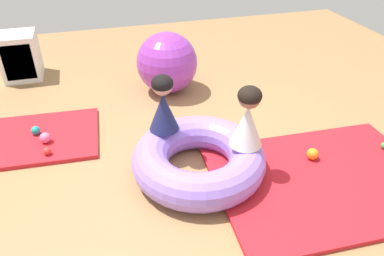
% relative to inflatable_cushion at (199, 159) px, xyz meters
% --- Properties ---
extents(ground_plane, '(8.00, 8.00, 0.00)m').
position_rel_inflatable_cushion_xyz_m(ground_plane, '(-0.13, 0.08, -0.15)').
color(ground_plane, '#9E7549').
extents(gym_mat_front, '(1.81, 1.37, 0.04)m').
position_rel_inflatable_cushion_xyz_m(gym_mat_front, '(0.95, -0.39, -0.13)').
color(gym_mat_front, red).
rests_on(gym_mat_front, ground).
extents(gym_mat_near_left, '(1.58, 0.95, 0.04)m').
position_rel_inflatable_cushion_xyz_m(gym_mat_near_left, '(-1.54, 0.90, -0.13)').
color(gym_mat_near_left, red).
rests_on(gym_mat_near_left, ground).
extents(inflatable_cushion, '(1.10, 1.10, 0.30)m').
position_rel_inflatable_cushion_xyz_m(inflatable_cushion, '(0.00, 0.00, 0.00)').
color(inflatable_cushion, '#9975EA').
rests_on(inflatable_cushion, ground).
extents(child_in_white, '(0.31, 0.31, 0.51)m').
position_rel_inflatable_cushion_xyz_m(child_in_white, '(0.36, -0.09, 0.40)').
color(child_in_white, white).
rests_on(child_in_white, inflatable_cushion).
extents(child_in_navy, '(0.36, 0.36, 0.49)m').
position_rel_inflatable_cushion_xyz_m(child_in_navy, '(-0.22, 0.30, 0.39)').
color(child_in_navy, navy).
rests_on(child_in_navy, inflatable_cushion).
extents(play_ball_pink, '(0.10, 0.10, 0.10)m').
position_rel_inflatable_cushion_xyz_m(play_ball_pink, '(-1.25, 0.77, -0.06)').
color(play_ball_pink, pink).
rests_on(play_ball_pink, gym_mat_near_left).
extents(play_ball_teal, '(0.08, 0.08, 0.08)m').
position_rel_inflatable_cushion_xyz_m(play_ball_teal, '(-1.35, 0.93, -0.07)').
color(play_ball_teal, teal).
rests_on(play_ball_teal, gym_mat_near_left).
extents(play_ball_orange, '(0.10, 0.10, 0.10)m').
position_rel_inflatable_cushion_xyz_m(play_ball_orange, '(0.99, -0.13, -0.06)').
color(play_ball_orange, orange).
rests_on(play_ball_orange, gym_mat_front).
extents(play_ball_red, '(0.07, 0.07, 0.07)m').
position_rel_inflatable_cushion_xyz_m(play_ball_red, '(-1.23, 0.56, -0.08)').
color(play_ball_red, red).
rests_on(play_ball_red, gym_mat_near_left).
extents(exercise_ball_large, '(0.69, 0.69, 0.69)m').
position_rel_inflatable_cushion_xyz_m(exercise_ball_large, '(0.09, 1.56, 0.20)').
color(exercise_ball_large, purple).
rests_on(exercise_ball_large, ground).
extents(storage_cube, '(0.44, 0.44, 0.56)m').
position_rel_inflatable_cushion_xyz_m(storage_cube, '(-1.58, 2.39, 0.13)').
color(storage_cube, silver).
rests_on(storage_cube, ground).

